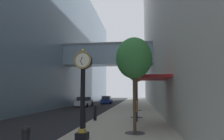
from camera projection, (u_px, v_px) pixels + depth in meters
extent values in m
plane|color=black|center=(112.00, 109.00, 29.14)|extent=(110.00, 110.00, 0.00)
cube|color=#ADA593|center=(134.00, 107.00, 31.73)|extent=(5.89, 80.00, 0.14)
cube|color=slate|center=(43.00, 33.00, 34.96)|extent=(9.00, 80.00, 24.47)
cube|color=#849EB2|center=(108.00, 56.00, 32.29)|extent=(14.16, 3.20, 3.00)
cube|color=gray|center=(108.00, 45.00, 32.46)|extent=(14.16, 3.40, 0.24)
cube|color=black|center=(82.00, 136.00, 9.57)|extent=(0.55, 0.55, 0.35)
cylinder|color=gold|center=(82.00, 131.00, 9.59)|extent=(0.38, 0.38, 0.18)
cylinder|color=black|center=(83.00, 98.00, 9.75)|extent=(0.22, 0.22, 2.77)
cylinder|color=black|center=(83.00, 61.00, 9.94)|extent=(0.84, 0.28, 0.84)
torus|color=gold|center=(82.00, 60.00, 9.79)|extent=(0.82, 0.05, 0.82)
cylinder|color=silver|center=(82.00, 60.00, 9.79)|extent=(0.69, 0.01, 0.69)
cylinder|color=silver|center=(84.00, 61.00, 10.09)|extent=(0.69, 0.01, 0.69)
sphere|color=gold|center=(83.00, 50.00, 9.99)|extent=(0.16, 0.16, 0.16)
cube|color=black|center=(82.00, 58.00, 9.80)|extent=(0.09, 0.01, 0.17)
cube|color=black|center=(81.00, 63.00, 9.78)|extent=(0.14, 0.01, 0.25)
sphere|color=black|center=(26.00, 130.00, 6.38)|extent=(0.26, 0.26, 0.26)
cylinder|color=black|center=(84.00, 120.00, 12.95)|extent=(0.24, 0.24, 0.99)
sphere|color=black|center=(84.00, 110.00, 13.01)|extent=(0.26, 0.26, 0.26)
cylinder|color=black|center=(95.00, 114.00, 16.27)|extent=(0.24, 0.24, 0.99)
sphere|color=black|center=(95.00, 107.00, 16.33)|extent=(0.26, 0.26, 0.26)
cylinder|color=#333335|center=(135.00, 133.00, 11.19)|extent=(1.10, 1.10, 0.02)
cylinder|color=#4C3D2D|center=(135.00, 102.00, 11.37)|extent=(0.18, 0.18, 3.36)
ellipsoid|color=#387F3D|center=(134.00, 58.00, 11.62)|extent=(2.03, 2.03, 2.33)
cylinder|color=#333335|center=(137.00, 117.00, 18.10)|extent=(1.10, 1.10, 0.02)
cylinder|color=#4C3D2D|center=(136.00, 97.00, 18.28)|extent=(0.18, 0.18, 3.58)
ellipsoid|color=#2D7033|center=(136.00, 69.00, 18.55)|extent=(1.85, 1.85, 2.13)
cylinder|color=#333335|center=(137.00, 110.00, 25.00)|extent=(1.10, 1.10, 0.02)
cylinder|color=brown|center=(137.00, 94.00, 25.21)|extent=(0.18, 0.18, 3.88)
ellipsoid|color=#23602D|center=(137.00, 72.00, 25.50)|extent=(2.12, 2.12, 2.43)
cylinder|color=#23232D|center=(136.00, 116.00, 15.67)|extent=(0.37, 0.37, 0.75)
cylinder|color=#B77A33|center=(136.00, 107.00, 15.74)|extent=(0.48, 0.48, 0.60)
sphere|color=beige|center=(136.00, 102.00, 15.78)|extent=(0.23, 0.23, 0.23)
cube|color=maroon|center=(151.00, 78.00, 14.41)|extent=(2.40, 3.60, 0.20)
cylinder|color=#333338|center=(135.00, 102.00, 12.80)|extent=(0.10, 0.10, 3.20)
cylinder|color=#333338|center=(136.00, 100.00, 15.96)|extent=(0.10, 0.10, 3.20)
cube|color=navy|center=(107.00, 101.00, 41.52)|extent=(1.92, 4.57, 0.75)
cube|color=#282D38|center=(106.00, 97.00, 41.37)|extent=(1.65, 2.58, 0.61)
cylinder|color=black|center=(103.00, 102.00, 43.10)|extent=(0.24, 0.65, 0.64)
cylinder|color=black|center=(112.00, 102.00, 42.92)|extent=(0.24, 0.65, 0.64)
cylinder|color=black|center=(101.00, 103.00, 40.06)|extent=(0.24, 0.65, 0.64)
cylinder|color=black|center=(110.00, 103.00, 39.88)|extent=(0.24, 0.65, 0.64)
cube|color=silver|center=(84.00, 103.00, 33.64)|extent=(1.88, 4.71, 0.75)
cube|color=#282D38|center=(84.00, 99.00, 33.48)|extent=(1.63, 2.65, 0.61)
cylinder|color=black|center=(82.00, 104.00, 35.31)|extent=(0.23, 0.64, 0.64)
cylinder|color=black|center=(92.00, 104.00, 35.05)|extent=(0.23, 0.64, 0.64)
cylinder|color=black|center=(76.00, 105.00, 32.18)|extent=(0.23, 0.64, 0.64)
cylinder|color=black|center=(87.00, 105.00, 31.92)|extent=(0.23, 0.64, 0.64)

